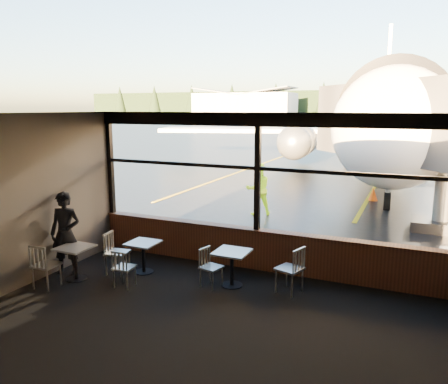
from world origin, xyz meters
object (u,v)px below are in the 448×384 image
Objects in this scene: jet_bridge at (434,143)px; cone_nose at (373,194)px; chair_mid_w at (117,253)px; chair_near_e at (290,269)px; chair_near_w at (211,268)px; passenger at (65,233)px; cafe_table_near at (232,269)px; airliner at (390,75)px; cafe_table_left at (76,263)px; cafe_table_mid at (143,257)px; ground_crew at (258,189)px; chair_left_s at (46,265)px; chair_mid_s at (124,268)px.

jet_bridge is 23.22× the size of cone_nose.
chair_mid_w is at bearing -112.93° from cone_nose.
chair_near_e is 1.88× the size of cone_nose.
passenger is at bearing -65.88° from chair_near_w.
cafe_table_near is 0.41× the size of passenger.
cafe_table_left is (-4.67, -21.50, -5.09)m from airliner.
cafe_table_mid is at bearing 112.78° from chair_near_e.
cone_nose is (4.98, 11.02, -0.11)m from cafe_table_left.
cafe_table_mid reaches higher than cone_nose.
jet_bridge is at bearing 60.60° from cafe_table_near.
chair_near_w is 6.31m from ground_crew.
passenger is (-5.09, -21.29, -4.54)m from airliner.
chair_left_s reaches higher than cone_nose.
chair_near_e is 1.57m from chair_near_w.
chair_left_s reaches higher than chair_mid_s.
chair_mid_w is at bearing -149.80° from cafe_table_mid.
ground_crew reaches higher than chair_mid_w.
cafe_table_near is at bearing 90.28° from chair_mid_w.
cafe_table_near is 10.16m from cone_nose.
cone_nose is (3.91, 10.09, -0.10)m from cafe_table_mid.
jet_bridge reaches higher than cafe_table_near.
cafe_table_mid is 1.42m from cafe_table_left.
jet_bridge is 14.69× the size of chair_mid_s.
chair_mid_w is 6.46m from ground_crew.
cafe_table_left is 0.41× the size of ground_crew.
chair_mid_w is (-0.48, -0.28, 0.12)m from cafe_table_mid.
cafe_table_mid is at bearing -177.09° from cafe_table_near.
cafe_table_mid is at bearing 111.90° from chair_mid_w.
chair_near_e is 0.52× the size of passenger.
chair_mid_w is (-2.55, -0.39, 0.10)m from cafe_table_near.
airliner is 21.82m from chair_mid_w.
cafe_table_mid is (-3.59, -20.57, -5.11)m from airliner.
chair_near_e is (3.23, 0.27, 0.13)m from cafe_table_mid.
ground_crew reaches higher than cafe_table_mid.
chair_near_w is 1.59× the size of cone_nose.
cafe_table_left is at bearing -60.36° from chair_near_w.
chair_mid_w is (-0.57, 0.53, 0.07)m from chair_mid_s.
chair_near_e reaches higher than cone_nose.
chair_mid_s is (-5.71, -7.53, -2.17)m from jet_bridge.
chair_near_w is (-0.37, -0.20, 0.03)m from cafe_table_near.
cone_nose is at bearing 63.04° from chair_left_s.
chair_near_e is 1.01× the size of chair_left_s.
chair_near_w is 0.44× the size of passenger.
chair_near_w is at bearing -120.99° from jet_bridge.
chair_near_w is 2.19m from chair_mid_w.
cafe_table_near is 3.70m from passenger.
cafe_table_left is 0.88m from chair_mid_w.
chair_left_s is at bearing -43.06° from chair_mid_w.
cafe_table_left is at bearing -161.89° from cafe_table_near.
airliner reaches higher than chair_near_e.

